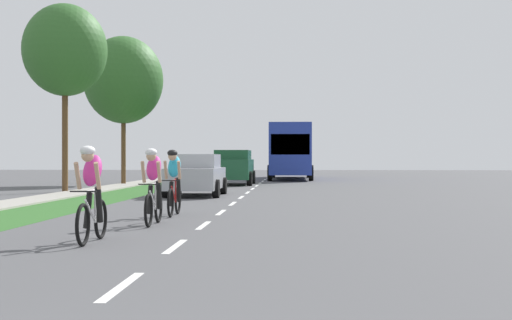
{
  "coord_description": "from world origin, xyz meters",
  "views": [
    {
      "loc": [
        1.85,
        -2.87,
        1.38
      ],
      "look_at": [
        0.51,
        22.54,
        1.31
      ],
      "focal_mm": 50.42,
      "sensor_mm": 36.0,
      "label": 1
    }
  ],
  "objects_px": {
    "cyclist_distant": "(174,182)",
    "sedan_silver": "(196,175)",
    "cyclist_lead": "(92,193)",
    "cyclist_trailing": "(153,186)",
    "suv_dark_green": "(233,166)",
    "bus_blue": "(291,149)",
    "street_tree_near": "(65,50)",
    "street_tree_far": "(123,80)"
  },
  "relations": [
    {
      "from": "street_tree_near",
      "to": "cyclist_trailing",
      "type": "bearing_deg",
      "value": -65.49
    },
    {
      "from": "cyclist_lead",
      "to": "street_tree_near",
      "type": "relative_size",
      "value": 0.23
    },
    {
      "from": "sedan_silver",
      "to": "street_tree_near",
      "type": "height_order",
      "value": "street_tree_near"
    },
    {
      "from": "cyclist_lead",
      "to": "street_tree_far",
      "type": "relative_size",
      "value": 0.22
    },
    {
      "from": "bus_blue",
      "to": "street_tree_near",
      "type": "bearing_deg",
      "value": -115.71
    },
    {
      "from": "street_tree_far",
      "to": "sedan_silver",
      "type": "bearing_deg",
      "value": -64.07
    },
    {
      "from": "bus_blue",
      "to": "suv_dark_green",
      "type": "bearing_deg",
      "value": -106.05
    },
    {
      "from": "cyclist_distant",
      "to": "suv_dark_green",
      "type": "distance_m",
      "value": 20.09
    },
    {
      "from": "suv_dark_green",
      "to": "cyclist_distant",
      "type": "bearing_deg",
      "value": -89.16
    },
    {
      "from": "cyclist_lead",
      "to": "suv_dark_green",
      "type": "distance_m",
      "value": 25.56
    },
    {
      "from": "cyclist_distant",
      "to": "cyclist_lead",
      "type": "bearing_deg",
      "value": -94.51
    },
    {
      "from": "suv_dark_green",
      "to": "bus_blue",
      "type": "distance_m",
      "value": 10.7
    },
    {
      "from": "bus_blue",
      "to": "sedan_silver",
      "type": "bearing_deg",
      "value": -99.04
    },
    {
      "from": "suv_dark_green",
      "to": "bus_blue",
      "type": "bearing_deg",
      "value": 73.95
    },
    {
      "from": "suv_dark_green",
      "to": "street_tree_far",
      "type": "relative_size",
      "value": 0.61
    },
    {
      "from": "cyclist_lead",
      "to": "sedan_silver",
      "type": "distance_m",
      "value": 14.63
    },
    {
      "from": "cyclist_distant",
      "to": "street_tree_far",
      "type": "xyz_separation_m",
      "value": [
        -6.04,
        20.1,
        4.65
      ]
    },
    {
      "from": "sedan_silver",
      "to": "street_tree_near",
      "type": "xyz_separation_m",
      "value": [
        -5.67,
        2.41,
        4.96
      ]
    },
    {
      "from": "cyclist_lead",
      "to": "suv_dark_green",
      "type": "xyz_separation_m",
      "value": [
        0.14,
        25.56,
        0.14
      ]
    },
    {
      "from": "sedan_silver",
      "to": "street_tree_near",
      "type": "distance_m",
      "value": 7.91
    },
    {
      "from": "street_tree_far",
      "to": "suv_dark_green",
      "type": "bearing_deg",
      "value": -0.13
    },
    {
      "from": "cyclist_trailing",
      "to": "street_tree_far",
      "type": "height_order",
      "value": "street_tree_far"
    },
    {
      "from": "cyclist_lead",
      "to": "cyclist_distant",
      "type": "distance_m",
      "value": 5.5
    },
    {
      "from": "cyclist_distant",
      "to": "sedan_silver",
      "type": "height_order",
      "value": "cyclist_distant"
    },
    {
      "from": "cyclist_trailing",
      "to": "suv_dark_green",
      "type": "bearing_deg",
      "value": 90.69
    },
    {
      "from": "cyclist_lead",
      "to": "street_tree_near",
      "type": "bearing_deg",
      "value": 109.27
    },
    {
      "from": "cyclist_trailing",
      "to": "street_tree_near",
      "type": "xyz_separation_m",
      "value": [
        -6.36,
        13.94,
        4.92
      ]
    },
    {
      "from": "sedan_silver",
      "to": "bus_blue",
      "type": "xyz_separation_m",
      "value": [
        3.37,
        21.17,
        1.21
      ]
    },
    {
      "from": "cyclist_trailing",
      "to": "bus_blue",
      "type": "height_order",
      "value": "bus_blue"
    },
    {
      "from": "street_tree_far",
      "to": "cyclist_distant",
      "type": "bearing_deg",
      "value": -73.26
    },
    {
      "from": "cyclist_lead",
      "to": "cyclist_trailing",
      "type": "relative_size",
      "value": 1.0
    },
    {
      "from": "cyclist_trailing",
      "to": "bus_blue",
      "type": "xyz_separation_m",
      "value": [
        2.67,
        32.71,
        1.17
      ]
    },
    {
      "from": "bus_blue",
      "to": "street_tree_near",
      "type": "xyz_separation_m",
      "value": [
        -9.03,
        -18.76,
        3.75
      ]
    },
    {
      "from": "cyclist_distant",
      "to": "suv_dark_green",
      "type": "height_order",
      "value": "suv_dark_green"
    },
    {
      "from": "bus_blue",
      "to": "street_tree_far",
      "type": "height_order",
      "value": "street_tree_far"
    },
    {
      "from": "street_tree_far",
      "to": "bus_blue",
      "type": "bearing_deg",
      "value": 49.61
    },
    {
      "from": "suv_dark_green",
      "to": "sedan_silver",
      "type": "bearing_deg",
      "value": -92.21
    },
    {
      "from": "cyclist_lead",
      "to": "cyclist_trailing",
      "type": "height_order",
      "value": "same"
    },
    {
      "from": "cyclist_trailing",
      "to": "cyclist_lead",
      "type": "bearing_deg",
      "value": -97.47
    },
    {
      "from": "cyclist_lead",
      "to": "cyclist_trailing",
      "type": "bearing_deg",
      "value": 82.53
    },
    {
      "from": "bus_blue",
      "to": "street_tree_near",
      "type": "distance_m",
      "value": 21.16
    },
    {
      "from": "bus_blue",
      "to": "street_tree_far",
      "type": "bearing_deg",
      "value": -130.39
    }
  ]
}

